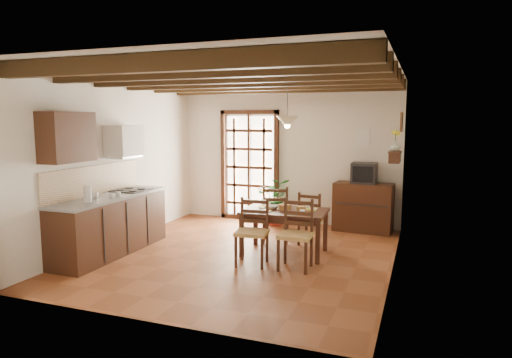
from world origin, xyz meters
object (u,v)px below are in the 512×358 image
at_px(kitchen_counter, 111,224).
at_px(chair_far_left, 276,224).
at_px(crt_tv, 364,173).
at_px(chair_far_right, 312,228).
at_px(potted_plant, 274,197).
at_px(dining_table, 285,216).
at_px(sideboard, 363,207).
at_px(chair_near_left, 252,244).
at_px(pendant_lamp, 287,120).
at_px(chair_near_right, 295,247).

height_order(kitchen_counter, chair_far_left, kitchen_counter).
distance_m(chair_far_left, crt_tv, 1.99).
distance_m(chair_far_right, potted_plant, 1.59).
bearing_deg(potted_plant, dining_table, -67.08).
xyz_separation_m(sideboard, potted_plant, (-1.74, -0.08, 0.11)).
xyz_separation_m(chair_far_right, potted_plant, (-1.06, 1.16, 0.29)).
bearing_deg(chair_far_right, potted_plant, -39.50).
bearing_deg(sideboard, chair_near_left, -111.93).
bearing_deg(crt_tv, kitchen_counter, -140.68).
xyz_separation_m(sideboard, pendant_lamp, (-0.97, -1.81, 1.62)).
xyz_separation_m(chair_far_right, pendant_lamp, (-0.29, -0.57, 1.80)).
bearing_deg(crt_tv, chair_far_left, -135.41).
bearing_deg(pendant_lamp, crt_tv, 61.83).
bearing_deg(chair_near_right, pendant_lamp, 114.32).
xyz_separation_m(dining_table, chair_near_left, (-0.29, -0.67, -0.31)).
height_order(kitchen_counter, sideboard, kitchen_counter).
distance_m(chair_near_right, pendant_lamp, 1.95).
bearing_deg(pendant_lamp, chair_far_right, 63.38).
distance_m(chair_near_left, chair_near_right, 0.64).
bearing_deg(potted_plant, chair_near_left, -79.04).
height_order(chair_far_right, crt_tv, crt_tv).
bearing_deg(dining_table, potted_plant, 110.11).
bearing_deg(sideboard, chair_near_right, -99.50).
relative_size(chair_far_right, sideboard, 0.84).
distance_m(dining_table, chair_far_left, 0.79).
relative_size(chair_near_left, sideboard, 0.90).
distance_m(dining_table, chair_far_right, 0.80).
bearing_deg(chair_far_right, crt_tv, -110.79).
xyz_separation_m(chair_far_left, pendant_lamp, (0.35, -0.54, 1.77)).
bearing_deg(chair_near_right, crt_tv, 75.19).
bearing_deg(chair_far_left, dining_table, 103.90).
relative_size(dining_table, chair_far_right, 1.47).
relative_size(chair_far_right, crt_tv, 1.97).
bearing_deg(dining_table, chair_far_left, 115.90).
bearing_deg(chair_far_left, kitchen_counter, 20.28).
height_order(chair_near_right, sideboard, chair_near_right).
relative_size(chair_far_right, pendant_lamp, 1.06).
height_order(dining_table, pendant_lamp, pendant_lamp).
bearing_deg(chair_near_left, sideboard, 56.76).
xyz_separation_m(chair_far_right, sideboard, (0.68, 1.24, 0.17)).
height_order(sideboard, potted_plant, potted_plant).
xyz_separation_m(kitchen_counter, chair_far_right, (2.85, 1.59, -0.19)).
xyz_separation_m(kitchen_counter, dining_table, (2.56, 0.92, 0.13)).
xyz_separation_m(kitchen_counter, chair_near_left, (2.27, 0.25, -0.17)).
bearing_deg(chair_near_left, pendant_lamp, 62.09).
xyz_separation_m(chair_near_right, pendant_lamp, (-0.35, 0.74, 1.77)).
height_order(kitchen_counter, chair_near_left, kitchen_counter).
xyz_separation_m(chair_near_right, crt_tv, (0.61, 2.54, 0.80)).
bearing_deg(pendant_lamp, chair_near_right, -64.43).
distance_m(kitchen_counter, crt_tv, 4.56).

